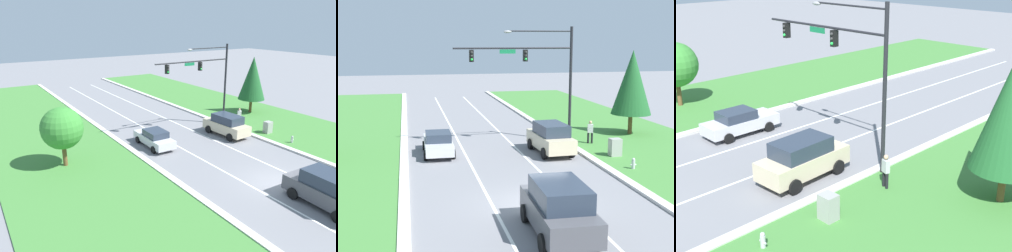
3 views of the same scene
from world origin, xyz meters
TOP-DOWN VIEW (x-y plane):
  - ground_plane at (0.00, 0.00)m, footprint 160.00×160.00m
  - curb_strip_right at (5.65, 0.00)m, footprint 0.50×90.00m
  - curb_strip_left at (-5.65, 0.00)m, footprint 0.50×90.00m
  - grass_verge_left at (-10.90, 0.00)m, footprint 10.00×90.00m
  - lane_stripe_inner_left at (-1.80, 0.00)m, footprint 0.14×81.00m
  - lane_stripe_inner_right at (1.80, 0.00)m, footprint 0.14×81.00m
  - traffic_signal_mast at (3.65, 12.14)m, footprint 8.37×0.41m
  - silver_sedan at (-3.49, 10.29)m, footprint 1.97×4.50m
  - graphite_suv at (0.07, -3.34)m, footprint 2.30×4.80m
  - champagne_suv at (3.66, 9.10)m, footprint 2.21×4.63m
  - utility_cabinet at (7.33, 7.30)m, footprint 0.70×0.60m
  - pedestrian at (7.17, 11.01)m, footprint 0.43×0.33m
  - fire_hydrant at (7.04, 4.31)m, footprint 0.34×0.20m
  - oak_near_left_tree at (-11.12, 10.35)m, footprint 3.07×3.07m
  - conifer_far_right_tree at (11.48, 13.55)m, footprint 3.05×3.05m

SIDE VIEW (x-z plane):
  - ground_plane at x=0.00m, z-range 0.00..0.00m
  - lane_stripe_inner_left at x=-1.80m, z-range 0.00..0.01m
  - lane_stripe_inner_right at x=1.80m, z-range 0.00..0.01m
  - grass_verge_left at x=-10.90m, z-range 0.00..0.08m
  - curb_strip_right at x=5.65m, z-range 0.00..0.15m
  - curb_strip_left at x=-5.65m, z-range 0.00..0.15m
  - fire_hydrant at x=7.04m, z-range -0.01..0.69m
  - utility_cabinet at x=7.33m, z-range 0.00..1.18m
  - silver_sedan at x=-3.49m, z-range 0.01..1.51m
  - pedestrian at x=7.17m, z-range 0.09..1.78m
  - champagne_suv at x=3.66m, z-range 0.03..2.02m
  - graphite_suv at x=0.07m, z-range 0.03..2.10m
  - oak_near_left_tree at x=-11.12m, z-range 0.71..5.22m
  - conifer_far_right_tree at x=11.48m, z-range 0.80..7.31m
  - traffic_signal_mast at x=3.65m, z-range 1.37..9.54m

